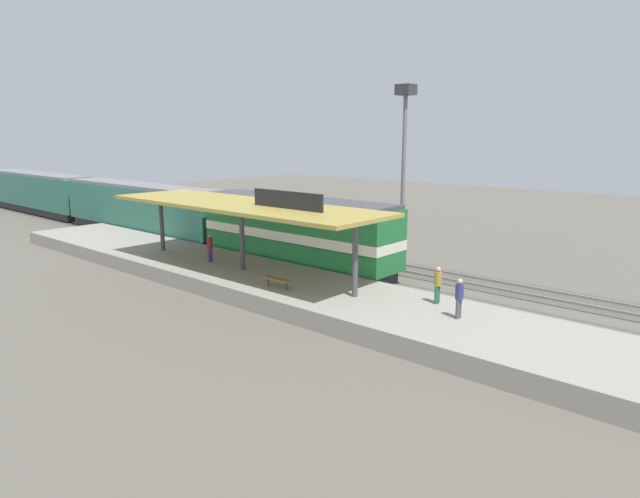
{
  "coord_description": "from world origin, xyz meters",
  "views": [
    {
      "loc": [
        -24.35,
        -23.09,
        8.39
      ],
      "look_at": [
        -1.38,
        -3.01,
        2.0
      ],
      "focal_mm": 30.6,
      "sensor_mm": 36.0,
      "label": 1
    }
  ],
  "objects_px": {
    "locomotive": "(296,232)",
    "light_mast": "(405,135)",
    "person_waiting": "(210,246)",
    "person_boarding": "(459,296)",
    "person_walking": "(438,283)",
    "platform_bench": "(277,279)",
    "passenger_carriage_rear": "(38,192)",
    "passenger_carriage_front": "(141,209)"
  },
  "relations": [
    {
      "from": "platform_bench",
      "to": "locomotive",
      "type": "bearing_deg",
      "value": 36.25
    },
    {
      "from": "locomotive",
      "to": "person_walking",
      "type": "distance_m",
      "value": 12.07
    },
    {
      "from": "person_waiting",
      "to": "person_boarding",
      "type": "relative_size",
      "value": 1.0
    },
    {
      "from": "passenger_carriage_rear",
      "to": "person_waiting",
      "type": "xyz_separation_m",
      "value": [
        -4.64,
        -36.07,
        -0.46
      ]
    },
    {
      "from": "person_boarding",
      "to": "passenger_carriage_front",
      "type": "bearing_deg",
      "value": 82.28
    },
    {
      "from": "platform_bench",
      "to": "locomotive",
      "type": "relative_size",
      "value": 0.12
    },
    {
      "from": "passenger_carriage_front",
      "to": "light_mast",
      "type": "bearing_deg",
      "value": -69.43
    },
    {
      "from": "person_walking",
      "to": "person_waiting",
      "type": "bearing_deg",
      "value": 96.45
    },
    {
      "from": "passenger_carriage_front",
      "to": "person_waiting",
      "type": "relative_size",
      "value": 11.7
    },
    {
      "from": "passenger_carriage_front",
      "to": "person_boarding",
      "type": "bearing_deg",
      "value": -97.72
    },
    {
      "from": "platform_bench",
      "to": "person_boarding",
      "type": "bearing_deg",
      "value": -78.97
    },
    {
      "from": "light_mast",
      "to": "platform_bench",
      "type": "bearing_deg",
      "value": -173.34
    },
    {
      "from": "person_waiting",
      "to": "light_mast",
      "type": "bearing_deg",
      "value": -23.94
    },
    {
      "from": "person_waiting",
      "to": "person_walking",
      "type": "xyz_separation_m",
      "value": [
        1.63,
        -14.42,
        0.0
      ]
    },
    {
      "from": "passenger_carriage_rear",
      "to": "light_mast",
      "type": "bearing_deg",
      "value": -79.38
    },
    {
      "from": "platform_bench",
      "to": "light_mast",
      "type": "height_order",
      "value": "light_mast"
    },
    {
      "from": "passenger_carriage_front",
      "to": "light_mast",
      "type": "height_order",
      "value": "light_mast"
    },
    {
      "from": "platform_bench",
      "to": "passenger_carriage_rear",
      "type": "height_order",
      "value": "passenger_carriage_rear"
    },
    {
      "from": "locomotive",
      "to": "person_boarding",
      "type": "distance_m",
      "value": 14.04
    },
    {
      "from": "passenger_carriage_front",
      "to": "person_walking",
      "type": "xyz_separation_m",
      "value": [
        -3.01,
        -29.68,
        -0.46
      ]
    },
    {
      "from": "passenger_carriage_rear",
      "to": "person_waiting",
      "type": "bearing_deg",
      "value": -97.33
    },
    {
      "from": "platform_bench",
      "to": "person_boarding",
      "type": "relative_size",
      "value": 0.99
    },
    {
      "from": "passenger_carriage_rear",
      "to": "person_boarding",
      "type": "relative_size",
      "value": 11.7
    },
    {
      "from": "locomotive",
      "to": "person_boarding",
      "type": "relative_size",
      "value": 8.44
    },
    {
      "from": "platform_bench",
      "to": "person_walking",
      "type": "xyz_separation_m",
      "value": [
        2.99,
        -7.28,
        0.51
      ]
    },
    {
      "from": "locomotive",
      "to": "passenger_carriage_front",
      "type": "relative_size",
      "value": 0.72
    },
    {
      "from": "passenger_carriage_front",
      "to": "person_waiting",
      "type": "height_order",
      "value": "passenger_carriage_front"
    },
    {
      "from": "passenger_carriage_front",
      "to": "person_walking",
      "type": "height_order",
      "value": "passenger_carriage_front"
    },
    {
      "from": "light_mast",
      "to": "person_walking",
      "type": "height_order",
      "value": "light_mast"
    },
    {
      "from": "passenger_carriage_front",
      "to": "person_waiting",
      "type": "bearing_deg",
      "value": -106.9
    },
    {
      "from": "platform_bench",
      "to": "passenger_carriage_front",
      "type": "relative_size",
      "value": 0.08
    },
    {
      "from": "passenger_carriage_rear",
      "to": "person_waiting",
      "type": "height_order",
      "value": "passenger_carriage_rear"
    },
    {
      "from": "locomotive",
      "to": "light_mast",
      "type": "bearing_deg",
      "value": -19.67
    },
    {
      "from": "light_mast",
      "to": "passenger_carriage_rear",
      "type": "bearing_deg",
      "value": 100.62
    },
    {
      "from": "passenger_carriage_front",
      "to": "passenger_carriage_rear",
      "type": "bearing_deg",
      "value": 90.0
    },
    {
      "from": "platform_bench",
      "to": "passenger_carriage_rear",
      "type": "relative_size",
      "value": 0.08
    },
    {
      "from": "person_waiting",
      "to": "person_walking",
      "type": "bearing_deg",
      "value": -83.55
    },
    {
      "from": "locomotive",
      "to": "person_waiting",
      "type": "height_order",
      "value": "locomotive"
    },
    {
      "from": "locomotive",
      "to": "passenger_carriage_rear",
      "type": "height_order",
      "value": "locomotive"
    },
    {
      "from": "person_walking",
      "to": "person_boarding",
      "type": "relative_size",
      "value": 1.0
    },
    {
      "from": "person_waiting",
      "to": "passenger_carriage_front",
      "type": "bearing_deg",
      "value": 73.1
    },
    {
      "from": "light_mast",
      "to": "person_boarding",
      "type": "bearing_deg",
      "value": -138.71
    }
  ]
}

